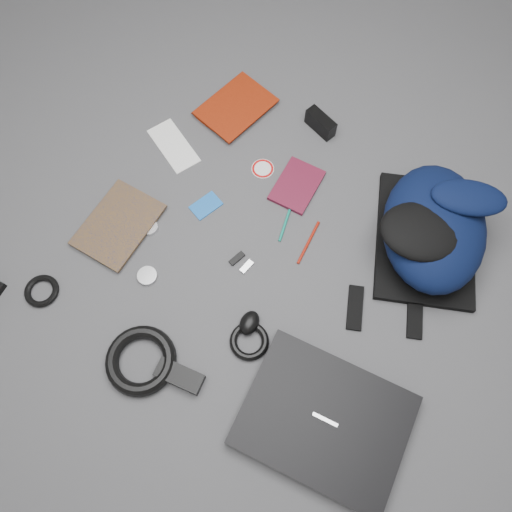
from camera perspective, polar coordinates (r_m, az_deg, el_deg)
The scene contains 21 objects.
ground at distance 1.47m, azimuth -0.00°, elevation -0.29°, with size 4.00×4.00×0.00m, color #4F4F51.
backpack at distance 1.50m, azimuth 19.67°, elevation 3.09°, with size 0.31×0.45×0.19m, color black, non-canonical shape.
laptop at distance 1.36m, azimuth 7.80°, elevation -18.10°, with size 0.41×0.32×0.04m, color black.
textbook_red at distance 1.78m, azimuth -4.49°, elevation 18.13°, with size 0.18×0.24×0.03m, color maroon.
comic_book at distance 1.61m, azimuth -18.02°, elevation 4.89°, with size 0.18×0.25×0.02m, color #9E6B0B.
envelope at distance 1.68m, azimuth -9.40°, elevation 12.33°, with size 0.20×0.09×0.00m, color white.
dvd_case at distance 1.58m, azimuth 4.69°, elevation 8.04°, with size 0.12×0.17×0.01m, color #4C0E20.
compact_camera at distance 1.69m, azimuth 7.39°, elevation 14.83°, with size 0.11×0.04×0.06m, color black.
sticker_disc at distance 1.61m, azimuth 0.77°, elevation 9.94°, with size 0.07×0.07×0.00m, color white.
pen_teal at distance 1.52m, azimuth 3.46°, elevation 4.05°, with size 0.01×0.01×0.14m, color #0E836C.
pen_red at distance 1.50m, azimuth 6.01°, elevation 1.56°, with size 0.01×0.01×0.15m, color #9A1A0B.
id_badge at distance 1.55m, azimuth -5.75°, elevation 5.76°, with size 0.06×0.09×0.00m, color blue.
usb_black at distance 1.47m, azimuth -2.19°, elevation -0.28°, with size 0.02×0.05×0.01m, color black.
usb_silver at distance 1.46m, azimuth -1.09°, elevation -1.23°, with size 0.02×0.04×0.01m, color silver.
mouse at distance 1.39m, azimuth -0.76°, elevation -7.66°, with size 0.05×0.07×0.04m, color black.
headphone_left at distance 1.54m, azimuth -12.08°, elevation 3.22°, with size 0.05×0.05×0.01m, color silver.
headphone_right at distance 1.48m, azimuth -12.32°, elevation -2.24°, with size 0.06×0.06×0.01m, color #BDBDBF.
cable_coil at distance 1.39m, azimuth -0.77°, elevation -9.70°, with size 0.11×0.11×0.02m, color black.
power_brick at distance 1.38m, azimuth -8.74°, elevation -13.39°, with size 0.13×0.05×0.03m, color black.
power_cord_coil at distance 1.41m, azimuth -13.02°, elevation -11.55°, with size 0.19×0.19×0.04m, color black.
earbud_coil at distance 1.56m, azimuth -23.29°, elevation -3.69°, with size 0.10×0.10×0.02m, color black.
Camera 1 is at (0.29, -0.46, 1.37)m, focal length 35.00 mm.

